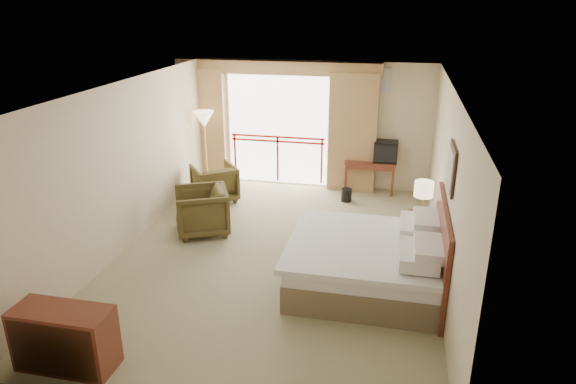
% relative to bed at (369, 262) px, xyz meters
% --- Properties ---
extents(floor, '(7.00, 7.00, 0.00)m').
position_rel_bed_xyz_m(floor, '(-1.50, 0.60, -0.38)').
color(floor, gray).
rests_on(floor, ground).
extents(ceiling, '(7.00, 7.00, 0.00)m').
position_rel_bed_xyz_m(ceiling, '(-1.50, 0.60, 2.32)').
color(ceiling, white).
rests_on(ceiling, wall_back).
extents(wall_back, '(5.00, 0.00, 5.00)m').
position_rel_bed_xyz_m(wall_back, '(-1.50, 4.10, 0.97)').
color(wall_back, beige).
rests_on(wall_back, ground).
extents(wall_front, '(5.00, 0.00, 5.00)m').
position_rel_bed_xyz_m(wall_front, '(-1.50, -2.90, 0.97)').
color(wall_front, beige).
rests_on(wall_front, ground).
extents(wall_left, '(0.00, 7.00, 7.00)m').
position_rel_bed_xyz_m(wall_left, '(-4.00, 0.60, 0.97)').
color(wall_left, beige).
rests_on(wall_left, ground).
extents(wall_right, '(0.00, 7.00, 7.00)m').
position_rel_bed_xyz_m(wall_right, '(1.00, 0.60, 0.97)').
color(wall_right, beige).
rests_on(wall_right, ground).
extents(balcony_door, '(2.40, 0.00, 2.40)m').
position_rel_bed_xyz_m(balcony_door, '(-2.30, 4.08, 0.82)').
color(balcony_door, white).
rests_on(balcony_door, wall_back).
extents(balcony_railing, '(2.09, 0.03, 1.02)m').
position_rel_bed_xyz_m(balcony_railing, '(-2.30, 4.06, 0.44)').
color(balcony_railing, '#AD1A0E').
rests_on(balcony_railing, wall_back).
extents(curtain_left, '(1.00, 0.26, 2.50)m').
position_rel_bed_xyz_m(curtain_left, '(-3.95, 3.95, 0.87)').
color(curtain_left, '#9A7046').
rests_on(curtain_left, wall_back).
extents(curtain_right, '(1.00, 0.26, 2.50)m').
position_rel_bed_xyz_m(curtain_right, '(-0.65, 3.95, 0.87)').
color(curtain_right, '#9A7046').
rests_on(curtain_right, wall_back).
extents(valance, '(4.40, 0.22, 0.28)m').
position_rel_bed_xyz_m(valance, '(-2.30, 3.98, 2.17)').
color(valance, '#9A7046').
rests_on(valance, wall_back).
extents(hvac_vent, '(0.50, 0.04, 0.50)m').
position_rel_bed_xyz_m(hvac_vent, '(-0.20, 4.07, 1.97)').
color(hvac_vent, silver).
rests_on(hvac_vent, wall_back).
extents(bed, '(2.13, 2.06, 0.97)m').
position_rel_bed_xyz_m(bed, '(0.00, 0.00, 0.00)').
color(bed, brown).
rests_on(bed, floor).
extents(headboard, '(0.06, 2.10, 1.30)m').
position_rel_bed_xyz_m(headboard, '(0.96, 0.00, 0.27)').
color(headboard, '#5C241A').
rests_on(headboard, wall_right).
extents(framed_art, '(0.04, 0.72, 0.60)m').
position_rel_bed_xyz_m(framed_art, '(0.97, 0.00, 1.47)').
color(framed_art, black).
rests_on(framed_art, wall_right).
extents(nightstand, '(0.39, 0.47, 0.56)m').
position_rel_bed_xyz_m(nightstand, '(0.75, 1.46, -0.10)').
color(nightstand, '#5C241A').
rests_on(nightstand, floor).
extents(table_lamp, '(0.31, 0.31, 0.55)m').
position_rel_bed_xyz_m(table_lamp, '(0.75, 1.51, 0.61)').
color(table_lamp, tan).
rests_on(table_lamp, nightstand).
extents(phone, '(0.23, 0.21, 0.09)m').
position_rel_bed_xyz_m(phone, '(0.70, 1.31, 0.23)').
color(phone, black).
rests_on(phone, nightstand).
extents(desk, '(1.06, 0.51, 0.69)m').
position_rel_bed_xyz_m(desk, '(-0.24, 3.95, 0.16)').
color(desk, '#5C241A').
rests_on(desk, floor).
extents(tv, '(0.48, 0.39, 0.44)m').
position_rel_bed_xyz_m(tv, '(0.06, 3.90, 0.53)').
color(tv, black).
rests_on(tv, desk).
extents(coffee_maker, '(0.16, 0.16, 0.28)m').
position_rel_bed_xyz_m(coffee_maker, '(-0.59, 3.91, 0.45)').
color(coffee_maker, black).
rests_on(coffee_maker, desk).
extents(cup, '(0.08, 0.08, 0.09)m').
position_rel_bed_xyz_m(cup, '(-0.44, 3.86, 0.36)').
color(cup, white).
rests_on(cup, desk).
extents(wastebasket, '(0.27, 0.27, 0.27)m').
position_rel_bed_xyz_m(wastebasket, '(-0.66, 3.22, -0.24)').
color(wastebasket, black).
rests_on(wastebasket, floor).
extents(armchair_far, '(1.15, 1.15, 0.76)m').
position_rel_bed_xyz_m(armchair_far, '(-3.30, 2.70, -0.38)').
color(armchair_far, '#423517').
rests_on(armchair_far, floor).
extents(armchair_near, '(1.19, 1.17, 0.82)m').
position_rel_bed_xyz_m(armchair_near, '(-2.99, 1.19, -0.38)').
color(armchair_near, '#423517').
rests_on(armchair_near, floor).
extents(side_table, '(0.47, 0.47, 0.51)m').
position_rel_bed_xyz_m(side_table, '(-3.42, 1.92, -0.03)').
color(side_table, black).
rests_on(side_table, floor).
extents(book, '(0.25, 0.28, 0.02)m').
position_rel_bed_xyz_m(book, '(-3.42, 1.92, 0.14)').
color(book, white).
rests_on(book, side_table).
extents(floor_lamp, '(0.43, 0.43, 1.69)m').
position_rel_bed_xyz_m(floor_lamp, '(-3.73, 3.41, 1.08)').
color(floor_lamp, tan).
rests_on(floor_lamp, floor).
extents(dresser, '(1.10, 0.47, 0.73)m').
position_rel_bed_xyz_m(dresser, '(-3.17, -2.48, -0.01)').
color(dresser, '#5C241A').
rests_on(dresser, floor).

